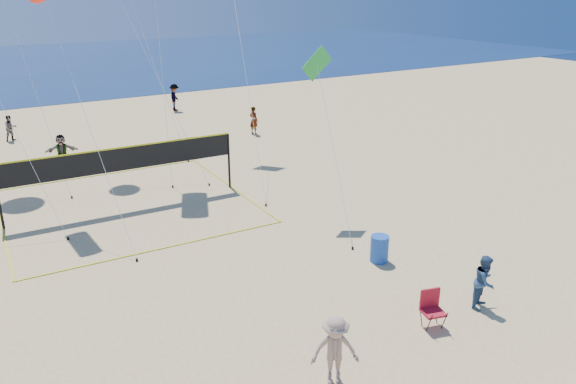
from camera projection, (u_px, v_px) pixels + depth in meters
bystander_a at (485, 282)px, 15.58m from camera, size 0.93×0.84×1.56m
bystander_b at (335, 350)px, 12.54m from camera, size 1.26×1.06×1.69m
far_person_1 at (62, 151)px, 27.70m from camera, size 1.59×0.78×1.65m
far_person_2 at (254, 120)px, 33.87m from camera, size 0.58×0.71×1.68m
far_person_3 at (11, 128)px, 32.42m from camera, size 0.86×0.75×1.49m
far_person_4 at (175, 97)px, 40.22m from camera, size 1.26×1.41×1.90m
camp_chair at (432, 306)px, 14.75m from camera, size 0.67×0.79×1.15m
trash_barrel at (379, 249)px, 18.29m from camera, size 0.61×0.61×0.89m
volleyball_net at (123, 166)px, 22.44m from camera, size 9.68×9.54×2.51m
kite_4 at (319, 75)px, 20.76m from camera, size 1.76×4.04×6.44m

